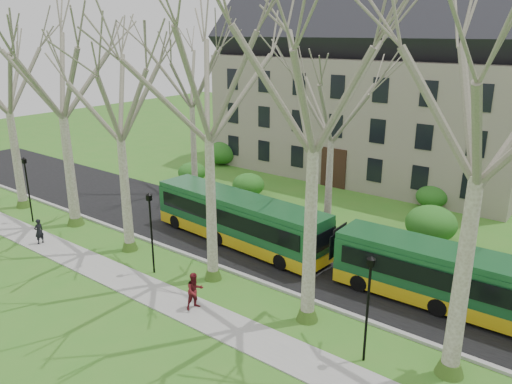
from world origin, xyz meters
TOP-DOWN VIEW (x-y plane):
  - ground at (0.00, 0.00)m, footprint 120.00×120.00m
  - sidewalk at (0.00, -2.50)m, footprint 70.00×2.00m
  - road at (0.00, 5.50)m, footprint 80.00×8.00m
  - curb at (0.00, 1.50)m, footprint 80.00×0.25m
  - building at (-6.00, 24.00)m, footprint 26.50×12.20m
  - tree_row_verge at (0.00, 0.30)m, footprint 49.00×7.00m
  - tree_row_far at (-1.33, 11.00)m, footprint 33.00×7.00m
  - lamp_row at (-0.00, -1.00)m, footprint 36.22×0.22m
  - hedges at (-4.67, 14.00)m, footprint 30.60×8.60m
  - bus_lead at (-4.90, 4.68)m, footprint 11.99×3.38m
  - bus_follow at (7.75, 4.88)m, footprint 11.46×2.67m
  - pedestrian_a at (-14.13, -2.68)m, footprint 0.40×0.58m
  - pedestrian_b at (-1.73, -2.29)m, footprint 0.88×1.00m

SIDE VIEW (x-z plane):
  - ground at x=0.00m, z-range 0.00..0.00m
  - sidewalk at x=0.00m, z-range 0.00..0.06m
  - road at x=0.00m, z-range 0.00..0.06m
  - curb at x=0.00m, z-range 0.00..0.14m
  - pedestrian_a at x=-14.13m, z-range 0.06..1.59m
  - pedestrian_b at x=-1.73m, z-range 0.06..1.81m
  - hedges at x=-4.67m, z-range 0.00..2.00m
  - bus_follow at x=7.75m, z-range 0.06..2.91m
  - bus_lead at x=-4.90m, z-range 0.06..3.02m
  - lamp_row at x=0.00m, z-range 0.42..4.72m
  - tree_row_far at x=-1.33m, z-range 0.00..12.00m
  - tree_row_verge at x=0.00m, z-range 0.00..14.00m
  - building at x=-6.00m, z-range 0.07..16.07m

